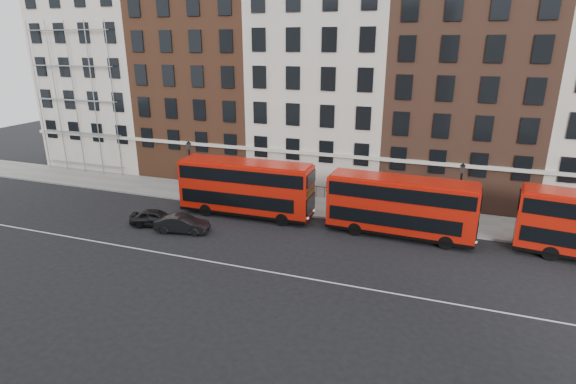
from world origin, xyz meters
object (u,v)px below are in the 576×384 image
(bus_c, at_px, (400,205))
(car_front, at_px, (182,224))
(bus_b, at_px, (245,187))
(car_rear, at_px, (156,218))

(bus_c, height_order, car_front, bus_c)
(bus_b, relative_size, car_rear, 2.84)
(bus_c, bearing_deg, bus_b, -177.61)
(car_front, bearing_deg, car_rear, 70.81)
(bus_b, xyz_separation_m, bus_c, (12.47, 0.00, -0.09))
(bus_c, bearing_deg, car_rear, -164.02)
(bus_b, xyz_separation_m, car_rear, (-5.82, -4.42, -1.84))
(bus_c, xyz_separation_m, car_front, (-15.60, -4.82, -1.74))
(bus_b, relative_size, car_front, 2.75)
(bus_b, relative_size, bus_c, 1.03)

